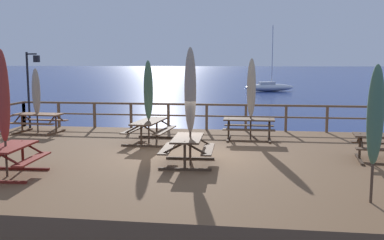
# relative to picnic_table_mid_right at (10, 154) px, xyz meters

# --- Properties ---
(ground_plane) EXTENTS (600.00, 600.00, 0.00)m
(ground_plane) POSITION_rel_picnic_table_mid_right_xyz_m (4.03, 2.79, -1.29)
(ground_plane) COLOR navy
(wooden_deck) EXTENTS (16.38, 10.90, 0.74)m
(wooden_deck) POSITION_rel_picnic_table_mid_right_xyz_m (4.03, 2.79, -0.92)
(wooden_deck) COLOR brown
(wooden_deck) RESTS_ON ground
(railing_waterside_far) EXTENTS (16.18, 0.10, 1.09)m
(railing_waterside_far) POSITION_rel_picnic_table_mid_right_xyz_m (4.03, 8.08, 0.19)
(railing_waterside_far) COLOR brown
(railing_waterside_far) RESTS_ON wooden_deck
(picnic_table_mid_right) EXTENTS (1.47, 1.70, 0.78)m
(picnic_table_mid_right) POSITION_rel_picnic_table_mid_right_xyz_m (0.00, 0.00, 0.00)
(picnic_table_mid_right) COLOR maroon
(picnic_table_mid_right) RESTS_ON wooden_deck
(picnic_table_front_right) EXTENTS (1.57, 2.22, 0.78)m
(picnic_table_front_right) POSITION_rel_picnic_table_mid_right_xyz_m (2.33, 5.01, 0.01)
(picnic_table_front_right) COLOR brown
(picnic_table_front_right) RESTS_ON wooden_deck
(picnic_table_back_left) EXTENTS (1.83, 1.40, 0.78)m
(picnic_table_back_left) POSITION_rel_picnic_table_mid_right_xyz_m (5.79, 6.01, 0.01)
(picnic_table_back_left) COLOR brown
(picnic_table_back_left) RESTS_ON wooden_deck
(picnic_table_back_right) EXTENTS (1.46, 1.74, 0.78)m
(picnic_table_back_right) POSITION_rel_picnic_table_mid_right_xyz_m (4.16, 1.81, 0.00)
(picnic_table_back_right) COLOR brown
(picnic_table_back_right) RESTS_ON wooden_deck
(picnic_table_mid_left) EXTENTS (1.92, 1.51, 0.78)m
(picnic_table_mid_left) POSITION_rel_picnic_table_mid_right_xyz_m (-2.49, 6.43, 0.01)
(picnic_table_mid_left) COLOR brown
(picnic_table_mid_left) RESTS_ON wooden_deck
(patio_umbrella_tall_back_left) EXTENTS (0.32, 0.32, 3.12)m
(patio_umbrella_tall_back_left) POSITION_rel_picnic_table_mid_right_xyz_m (-0.07, -0.07, 1.43)
(patio_umbrella_tall_back_left) COLOR #4C3828
(patio_umbrella_tall_back_left) RESTS_ON wooden_deck
(patio_umbrella_tall_front) EXTENTS (0.32, 0.32, 2.85)m
(patio_umbrella_tall_front) POSITION_rel_picnic_table_mid_right_xyz_m (2.31, 5.01, 1.27)
(patio_umbrella_tall_front) COLOR #4C3828
(patio_umbrella_tall_front) RESTS_ON wooden_deck
(patio_umbrella_tall_back_right) EXTENTS (0.32, 0.32, 2.93)m
(patio_umbrella_tall_back_right) POSITION_rel_picnic_table_mid_right_xyz_m (5.85, 6.04, 1.32)
(patio_umbrella_tall_back_right) COLOR #4C3828
(patio_umbrella_tall_back_right) RESTS_ON wooden_deck
(patio_umbrella_short_mid) EXTENTS (0.32, 0.32, 3.20)m
(patio_umbrella_short_mid) POSITION_rel_picnic_table_mid_right_xyz_m (4.23, 1.82, 1.49)
(patio_umbrella_short_mid) COLOR #4C3828
(patio_umbrella_short_mid) RESTS_ON wooden_deck
(patio_umbrella_short_back) EXTENTS (0.32, 0.32, 2.55)m
(patio_umbrella_short_back) POSITION_rel_picnic_table_mid_right_xyz_m (-2.55, 6.44, 1.07)
(patio_umbrella_short_back) COLOR #4C3828
(patio_umbrella_short_back) RESTS_ON wooden_deck
(patio_umbrella_short_front) EXTENTS (0.32, 0.32, 2.78)m
(patio_umbrella_short_front) POSITION_rel_picnic_table_mid_right_xyz_m (8.29, -0.97, 1.22)
(patio_umbrella_short_front) COLOR #4C3828
(patio_umbrella_short_front) RESTS_ON wooden_deck
(lamp_post_hooked) EXTENTS (0.67, 0.32, 3.20)m
(lamp_post_hooked) POSITION_rel_picnic_table_mid_right_xyz_m (-3.27, 7.47, 1.56)
(lamp_post_hooked) COLOR black
(lamp_post_hooked) RESTS_ON wooden_deck
(sailboat_distant) EXTENTS (6.23, 3.40, 7.72)m
(sailboat_distant) POSITION_rel_picnic_table_mid_right_xyz_m (7.83, 43.54, -0.78)
(sailboat_distant) COLOR silver
(sailboat_distant) RESTS_ON ground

